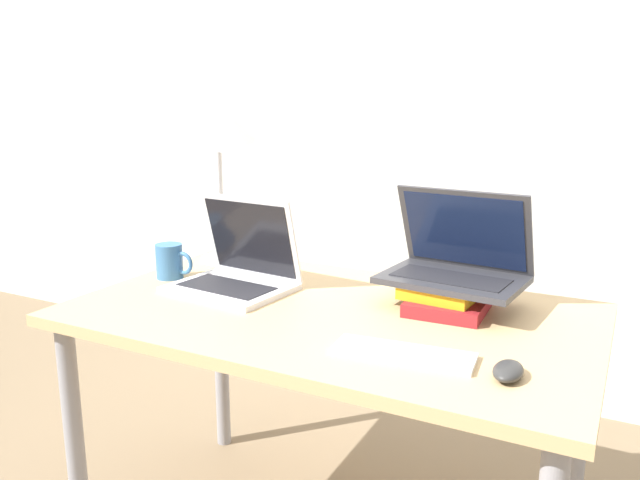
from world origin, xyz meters
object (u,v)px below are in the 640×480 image
book_stack (449,296)px  desk_lamp (229,142)px  laptop_on_books (456,263)px  laptop_left (237,271)px  mouse (508,371)px  mug (170,261)px  wireless_keyboard (403,354)px

book_stack → desk_lamp: size_ratio=0.52×
laptop_on_books → laptop_left: bearing=-166.6°
book_stack → desk_lamp: desk_lamp is taller
laptop_left → book_stack: bearing=11.4°
mouse → mug: mug is taller
mug → wireless_keyboard: bearing=-16.2°
wireless_keyboard → book_stack: bearing=91.1°
mouse → book_stack: bearing=121.3°
book_stack → laptop_on_books: size_ratio=0.75×
desk_lamp → book_stack: bearing=-6.5°
book_stack → wireless_keyboard: bearing=-88.9°
laptop_left → desk_lamp: desk_lamp is taller
laptop_on_books → mouse: laptop_on_books is taller
desk_lamp → mouse: bearing=-25.1°
laptop_left → wireless_keyboard: laptop_left is taller
desk_lamp → laptop_left: bearing=-52.3°
laptop_on_books → wireless_keyboard: size_ratio=1.22×
mug → desk_lamp: size_ratio=0.23×
mouse → mug: bearing=166.8°
mug → book_stack: bearing=8.5°
book_stack → mouse: bearing=-58.7°
laptop_on_books → wireless_keyboard: 0.40m
laptop_left → wireless_keyboard: bearing=-22.6°
laptop_left → book_stack: laptop_left is taller
laptop_left → desk_lamp: 0.43m
mouse → laptop_left: bearing=162.8°
laptop_on_books → desk_lamp: bearing=175.5°
laptop_left → mug: size_ratio=2.73×
mouse → mug: size_ratio=0.76×
laptop_left → book_stack: 0.59m
book_stack → laptop_on_books: bearing=68.9°
laptop_on_books → mouse: (0.21, -0.39, -0.10)m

